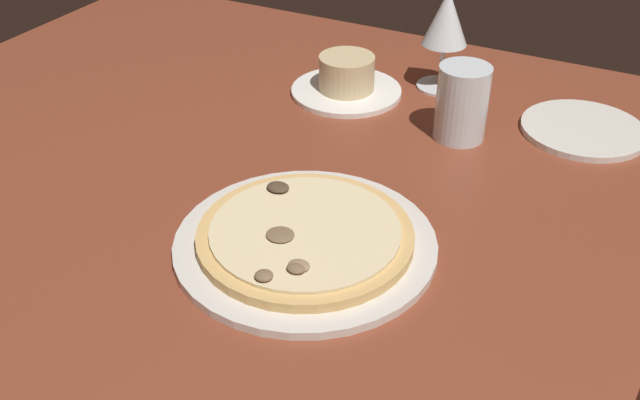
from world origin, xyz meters
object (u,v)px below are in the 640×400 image
pizza_main (305,239)px  wine_glass_near (446,22)px  water_glass (462,106)px  side_plate (583,129)px  ramekin_on_saucer (347,80)px

pizza_main → wine_glass_near: wine_glass_near is taller
wine_glass_near → pizza_main: bearing=-89.0°
pizza_main → water_glass: water_glass is taller
pizza_main → water_glass: bearing=77.8°
wine_glass_near → side_plate: 25.68cm
wine_glass_near → side_plate: size_ratio=0.91×
pizza_main → side_plate: size_ratio=1.69×
ramekin_on_saucer → side_plate: bearing=6.8°
wine_glass_near → ramekin_on_saucer: bearing=-143.8°
water_glass → side_plate: (15.29, 9.33, -4.26)cm
water_glass → side_plate: size_ratio=0.61×
pizza_main → water_glass: 33.17cm
pizza_main → ramekin_on_saucer: bearing=109.1°
wine_glass_near → water_glass: bearing=-61.1°
pizza_main → ramekin_on_saucer: size_ratio=1.71×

